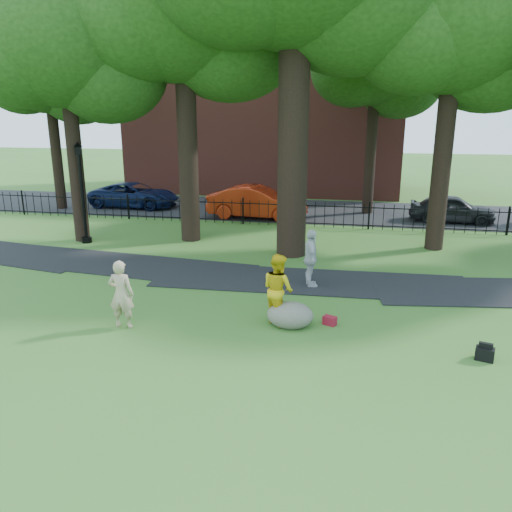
% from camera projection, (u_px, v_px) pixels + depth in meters
% --- Properties ---
extents(ground, '(120.00, 120.00, 0.00)m').
position_uv_depth(ground, '(255.00, 329.00, 12.55)').
color(ground, '#386523').
rests_on(ground, ground).
extents(footpath, '(36.07, 3.85, 0.03)m').
position_uv_depth(footpath, '(309.00, 282.00, 16.04)').
color(footpath, black).
rests_on(footpath, ground).
extents(street, '(80.00, 7.00, 0.02)m').
position_uv_depth(street, '(312.00, 211.00, 27.63)').
color(street, black).
rests_on(street, ground).
extents(iron_fence, '(44.00, 0.04, 1.20)m').
position_uv_depth(iron_fence, '(304.00, 214.00, 23.69)').
color(iron_fence, black).
rests_on(iron_fence, ground).
extents(brick_building, '(18.00, 8.00, 12.00)m').
position_uv_depth(brick_building, '(266.00, 101.00, 34.27)').
color(brick_building, brown).
rests_on(brick_building, ground).
extents(tree_row, '(26.82, 7.96, 12.42)m').
position_uv_depth(tree_row, '(314.00, 29.00, 18.12)').
color(tree_row, black).
rests_on(tree_row, ground).
extents(woman, '(0.66, 0.46, 1.76)m').
position_uv_depth(woman, '(121.00, 294.00, 12.42)').
color(woman, tan).
rests_on(woman, ground).
extents(man, '(1.13, 1.12, 1.84)m').
position_uv_depth(man, '(278.00, 289.00, 12.68)').
color(man, gold).
rests_on(man, ground).
extents(pedestrian, '(0.72, 1.15, 1.82)m').
position_uv_depth(pedestrian, '(311.00, 259.00, 15.35)').
color(pedestrian, '#BCBBC1').
rests_on(pedestrian, ground).
extents(boulder, '(1.40, 1.21, 0.69)m').
position_uv_depth(boulder, '(290.00, 313.00, 12.64)').
color(boulder, '#6B6759').
rests_on(boulder, ground).
extents(lamppost, '(0.41, 0.41, 4.12)m').
position_uv_depth(lamppost, '(82.00, 195.00, 20.36)').
color(lamppost, black).
rests_on(lamppost, ground).
extents(backpack, '(0.44, 0.34, 0.29)m').
position_uv_depth(backpack, '(485.00, 354.00, 10.92)').
color(backpack, black).
rests_on(backpack, ground).
extents(red_bag, '(0.38, 0.32, 0.22)m').
position_uv_depth(red_bag, '(330.00, 321.00, 12.76)').
color(red_bag, maroon).
rests_on(red_bag, ground).
extents(red_sedan, '(5.15, 2.15, 1.65)m').
position_uv_depth(red_sedan, '(257.00, 202.00, 25.53)').
color(red_sedan, '#AA250D').
rests_on(red_sedan, ground).
extents(navy_van, '(5.11, 2.51, 1.40)m').
position_uv_depth(navy_van, '(134.00, 195.00, 28.58)').
color(navy_van, '#0B173B').
rests_on(navy_van, ground).
extents(grey_car, '(4.17, 1.96, 1.38)m').
position_uv_depth(grey_car, '(452.00, 208.00, 24.63)').
color(grey_car, black).
rests_on(grey_car, ground).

